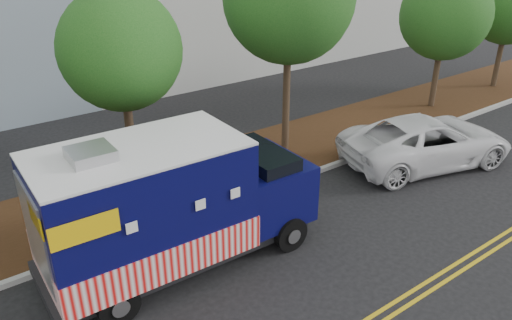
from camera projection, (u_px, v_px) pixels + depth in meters
ground at (197, 249)px, 13.19m from camera, size 120.00×120.00×0.00m
curb at (172, 224)px, 14.17m from camera, size 120.00×0.18×0.15m
mulch_strip at (140, 195)px, 15.70m from camera, size 120.00×4.00×0.15m
tree_b at (121, 50)px, 13.71m from camera, size 3.41×3.41×6.36m
tree_d at (445, 15)px, 21.35m from camera, size 3.86×3.86×6.18m
tree_e at (510, 4)px, 24.17m from camera, size 3.86×3.86×6.18m
sign_post at (82, 212)px, 12.61m from camera, size 0.06×0.06×2.40m
food_truck at (168, 209)px, 11.90m from camera, size 6.96×2.79×3.63m
white_car at (427, 141)px, 17.57m from camera, size 6.73×4.38×1.72m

